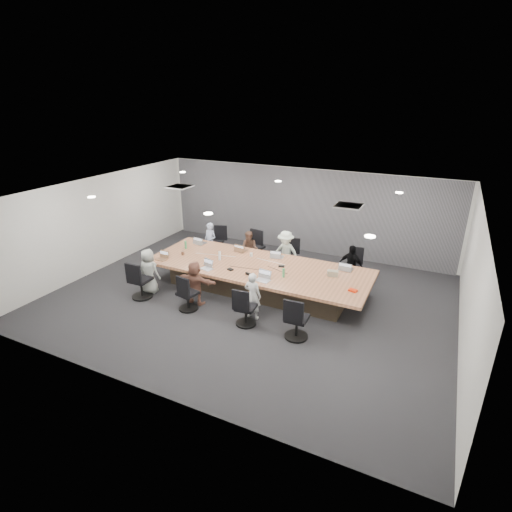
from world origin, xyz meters
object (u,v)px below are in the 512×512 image
at_px(chair_4, 141,283).
at_px(laptop_3, 346,269).
at_px(person_2, 285,253).
at_px(bottle_green_left, 186,245).
at_px(laptop_5, 207,269).
at_px(chair_0, 216,244).
at_px(person_1, 250,250).
at_px(chair_6, 246,310).
at_px(chair_2, 289,258).
at_px(chair_3, 353,269).
at_px(chair_5, 188,296).
at_px(laptop_4, 162,259).
at_px(laptop_2, 278,257).
at_px(person_6, 253,296).
at_px(person_3, 351,266).
at_px(chair_1, 255,250).
at_px(person_0, 210,241).
at_px(chair_7, 297,321).
at_px(laptop_0, 201,243).
at_px(stapler, 248,274).
at_px(snack_packet, 353,290).
at_px(laptop_6, 263,280).
at_px(bottle_clear, 220,256).
at_px(canvas_bag, 333,273).
at_px(laptop_1, 241,250).
at_px(mug_brown, 183,253).
at_px(person_5, 195,283).
at_px(bottle_green_right, 284,273).
at_px(person_4, 149,271).
at_px(conference_table, 258,277).

bearing_deg(chair_4, laptop_3, 26.07).
xyz_separation_m(person_2, bottle_green_left, (-2.73, -1.13, 0.19)).
bearing_deg(laptop_5, chair_0, 130.28).
bearing_deg(person_1, chair_6, -67.27).
height_order(chair_2, chair_3, chair_3).
distance_m(chair_5, laptop_4, 1.77).
relative_size(chair_0, laptop_2, 2.55).
bearing_deg(person_6, person_3, -120.36).
relative_size(chair_0, chair_4, 0.93).
xyz_separation_m(chair_1, person_0, (-1.42, -0.35, 0.18)).
distance_m(chair_7, laptop_0, 4.82).
bearing_deg(chair_7, person_6, 161.89).
height_order(laptop_4, stapler, stapler).
relative_size(laptop_2, snack_packet, 1.62).
bearing_deg(laptop_6, chair_4, -157.81).
bearing_deg(bottle_clear, canvas_bag, 6.27).
bearing_deg(person_3, laptop_1, -157.18).
relative_size(chair_5, person_1, 0.65).
height_order(person_2, mug_brown, person_2).
bearing_deg(laptop_6, chair_3, 62.16).
bearing_deg(bottle_clear, person_5, -89.37).
height_order(chair_5, canvas_bag, canvas_bag).
bearing_deg(laptop_3, stapler, 35.71).
bearing_deg(laptop_4, person_2, 36.47).
height_order(chair_5, laptop_6, laptop_6).
bearing_deg(laptop_4, chair_5, -32.16).
distance_m(chair_0, chair_2, 2.60).
height_order(bottle_green_right, canvas_bag, bottle_green_right).
bearing_deg(person_4, laptop_3, -158.61).
distance_m(conference_table, laptop_0, 2.50).
bearing_deg(laptop_4, person_5, -21.21).
relative_size(person_2, person_6, 1.14).
bearing_deg(person_5, laptop_1, -94.74).
relative_size(conference_table, laptop_5, 19.28).
distance_m(laptop_5, snack_packet, 3.77).
xyz_separation_m(laptop_5, canvas_bag, (3.09, 1.04, 0.06)).
height_order(chair_5, person_4, person_4).
xyz_separation_m(chair_1, chair_6, (1.44, -3.40, -0.06)).
height_order(chair_3, laptop_6, laptop_6).
xyz_separation_m(person_2, canvas_bag, (1.73, -1.11, 0.14)).
height_order(person_4, stapler, person_4).
height_order(person_0, laptop_5, person_0).
xyz_separation_m(chair_4, laptop_1, (1.65, 2.50, 0.32)).
relative_size(person_5, stapler, 7.10).
height_order(chair_3, bottle_green_left, bottle_green_left).
relative_size(chair_2, chair_5, 0.97).
height_order(laptop_1, mug_brown, mug_brown).
bearing_deg(chair_3, laptop_2, 21.39).
height_order(chair_2, bottle_green_left, bottle_green_left).
bearing_deg(bottle_clear, laptop_4, -154.49).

